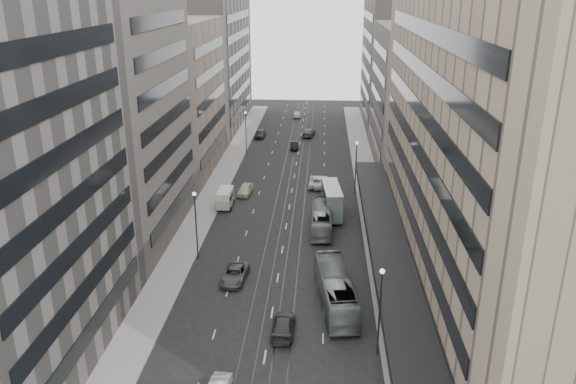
% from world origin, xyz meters
% --- Properties ---
extents(ground, '(220.00, 220.00, 0.00)m').
position_xyz_m(ground, '(0.00, 0.00, 0.00)').
color(ground, black).
rests_on(ground, ground).
extents(sidewalk_right, '(4.00, 125.00, 0.15)m').
position_xyz_m(sidewalk_right, '(12.00, 37.50, 0.07)').
color(sidewalk_right, gray).
rests_on(sidewalk_right, ground).
extents(sidewalk_left, '(4.00, 125.00, 0.15)m').
position_xyz_m(sidewalk_left, '(-12.00, 37.50, 0.07)').
color(sidewalk_left, gray).
rests_on(sidewalk_left, ground).
extents(department_store, '(19.20, 60.00, 30.00)m').
position_xyz_m(department_store, '(21.45, 8.00, 14.95)').
color(department_store, gray).
rests_on(department_store, ground).
extents(building_right_mid, '(15.00, 28.00, 24.00)m').
position_xyz_m(building_right_mid, '(21.50, 52.00, 12.00)').
color(building_right_mid, '#4B4641').
rests_on(building_right_mid, ground).
extents(building_right_far, '(15.00, 32.00, 28.00)m').
position_xyz_m(building_right_far, '(21.50, 82.00, 14.00)').
color(building_right_far, slate).
rests_on(building_right_far, ground).
extents(building_left_b, '(15.00, 26.00, 34.00)m').
position_xyz_m(building_left_b, '(-21.50, 19.00, 17.00)').
color(building_left_b, '#4B4641').
rests_on(building_left_b, ground).
extents(building_left_c, '(15.00, 28.00, 25.00)m').
position_xyz_m(building_left_c, '(-21.50, 46.00, 12.50)').
color(building_left_c, '#7A6B5E').
rests_on(building_left_c, ground).
extents(building_left_d, '(15.00, 38.00, 28.00)m').
position_xyz_m(building_left_d, '(-21.50, 79.00, 14.00)').
color(building_left_d, slate).
rests_on(building_left_d, ground).
extents(lamp_right_near, '(0.44, 0.44, 8.32)m').
position_xyz_m(lamp_right_near, '(9.70, -5.00, 5.20)').
color(lamp_right_near, '#262628').
rests_on(lamp_right_near, ground).
extents(lamp_right_far, '(0.44, 0.44, 8.32)m').
position_xyz_m(lamp_right_far, '(9.70, 35.00, 5.20)').
color(lamp_right_far, '#262628').
rests_on(lamp_right_far, ground).
extents(lamp_left_near, '(0.44, 0.44, 8.32)m').
position_xyz_m(lamp_left_near, '(-9.70, 12.00, 5.20)').
color(lamp_left_near, '#262628').
rests_on(lamp_left_near, ground).
extents(lamp_left_far, '(0.44, 0.44, 8.32)m').
position_xyz_m(lamp_left_far, '(-9.70, 55.00, 5.20)').
color(lamp_left_far, '#262628').
rests_on(lamp_left_far, ground).
extents(bus_near, '(4.48, 12.63, 3.44)m').
position_xyz_m(bus_near, '(6.17, 2.86, 1.72)').
color(bus_near, slate).
rests_on(bus_near, ground).
extents(bus_far, '(2.56, 10.62, 2.95)m').
position_xyz_m(bus_far, '(4.64, 21.39, 1.48)').
color(bus_far, gray).
rests_on(bus_far, ground).
extents(double_decker, '(3.09, 8.11, 4.34)m').
position_xyz_m(double_decker, '(6.01, 26.00, 2.34)').
color(double_decker, slate).
rests_on(double_decker, ground).
extents(panel_van, '(2.14, 4.29, 2.70)m').
position_xyz_m(panel_van, '(-9.20, 28.25, 1.49)').
color(panel_van, '#B9B2A7').
rests_on(panel_van, ground).
extents(sedan_2, '(2.92, 5.51, 1.48)m').
position_xyz_m(sedan_2, '(-4.61, 7.11, 0.74)').
color(sedan_2, '#4D4D4F').
rests_on(sedan_2, ground).
extents(sedan_3, '(2.14, 5.16, 1.49)m').
position_xyz_m(sedan_3, '(1.34, -2.28, 0.75)').
color(sedan_3, '#2B2B2E').
rests_on(sedan_3, ground).
extents(sedan_4, '(2.32, 4.85, 1.60)m').
position_xyz_m(sedan_4, '(-7.05, 33.70, 0.80)').
color(sedan_4, beige).
rests_on(sedan_4, ground).
extents(sedan_5, '(1.67, 4.31, 1.40)m').
position_xyz_m(sedan_5, '(-0.88, 59.62, 0.70)').
color(sedan_5, black).
rests_on(sedan_5, ground).
extents(sedan_6, '(3.15, 6.17, 1.67)m').
position_xyz_m(sedan_6, '(3.99, 38.24, 0.83)').
color(sedan_6, silver).
rests_on(sedan_6, ground).
extents(sedan_7, '(2.98, 5.80, 1.61)m').
position_xyz_m(sedan_7, '(1.61, 69.88, 0.80)').
color(sedan_7, '#545456').
rests_on(sedan_7, ground).
extents(sedan_8, '(2.21, 5.01, 1.68)m').
position_xyz_m(sedan_8, '(-8.50, 68.02, 0.84)').
color(sedan_8, '#2A2B2D').
rests_on(sedan_8, ground).
extents(sedan_9, '(1.50, 4.27, 1.40)m').
position_xyz_m(sedan_9, '(-1.68, 87.74, 0.70)').
color(sedan_9, '#BCAD9C').
rests_on(sedan_9, ground).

